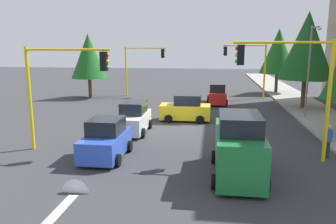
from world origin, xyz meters
The scene contains 17 objects.
ground_plane centered at (0.00, 0.00, 0.00)m, with size 120.00×120.00×0.00m, color #353538.
sidewalk_kerb centered at (-5.00, 10.50, 0.07)m, with size 80.00×4.00×0.15m, color gray.
lane_arrow_near centered at (11.51, -3.00, 0.01)m, with size 2.40×1.10×1.10m.
traffic_signal_near_left centered at (6.00, 5.72, 4.11)m, with size 0.36×4.59×5.82m.
traffic_signal_far_right centered at (-14.00, -5.66, 3.85)m, with size 0.36×4.59×5.42m.
traffic_signal_far_left centered at (-14.00, 5.70, 4.02)m, with size 0.36×4.59×5.68m.
traffic_signal_near_right centered at (6.00, -5.67, 3.89)m, with size 0.36×4.59×5.48m.
street_lamp_curbside centered at (-3.61, 9.20, 4.35)m, with size 2.15×0.28×7.00m.
tree_roadside_far centered at (-18.00, 9.50, 4.89)m, with size 4.09×4.09×7.46m.
tree_opposite_side centered at (-12.00, -11.00, 4.43)m, with size 3.72×3.72×6.78m.
tree_roadside_mid centered at (-8.00, 10.00, 5.51)m, with size 4.58×4.58×8.39m.
delivery_van_green centered at (8.46, 3.23, 1.28)m, with size 4.80×2.22×2.77m.
car_blue centered at (6.86, -3.14, 0.90)m, with size 3.61×2.09×1.98m.
car_yellow centered at (-2.00, 0.15, 0.90)m, with size 1.97×3.70×1.98m.
car_red centered at (-9.86, 2.56, 0.90)m, with size 4.00×1.93×1.98m.
car_white centered at (1.78, -2.93, 0.90)m, with size 3.85×1.96×1.98m.
pedestrian_crossing centered at (5.40, 7.86, 0.91)m, with size 0.40×0.24×1.70m.
Camera 1 is at (22.31, 2.06, 5.52)m, focal length 35.67 mm.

